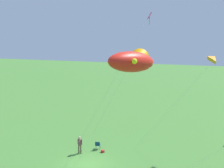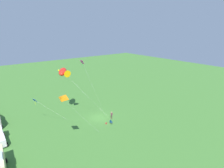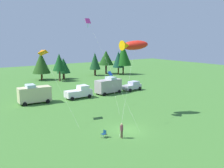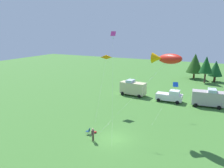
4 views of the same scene
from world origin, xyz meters
name	(u,v)px [view 2 (image 2 of 4)]	position (x,y,z in m)	size (l,w,h in m)	color
ground_plane	(100,117)	(0.00, 0.00, 0.00)	(160.00, 160.00, 0.00)	#3E742F
person_kite_flyer	(112,115)	(-2.10, -1.61, 1.02)	(0.35, 0.50, 1.74)	brown
folding_chair	(111,122)	(-3.61, -0.29, 0.49)	(0.56, 0.56, 0.82)	navy
backpack_on_grass	(106,123)	(-3.01, 0.45, 0.11)	(0.32, 0.22, 0.22)	red
kite_large_fish	(64,72)	(5.06, 5.39, 10.08)	(9.83, 8.44, 10.90)	red
kite_diamond_blue	(36,101)	(5.32, 11.43, 5.12)	(2.60, 5.90, 5.62)	blue
kite_diamond_rainbow	(84,66)	(-2.30, 4.57, 12.39)	(3.49, 6.97, 13.52)	#D73694
kite_delta_orange	(62,98)	(-6.53, 10.58, 9.26)	(2.71, 8.05, 9.75)	orange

